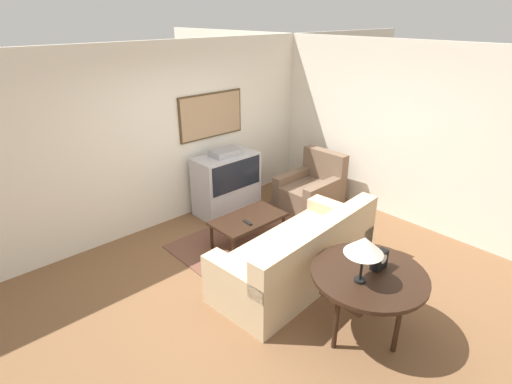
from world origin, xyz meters
TOP-DOWN VIEW (x-y plane):
  - ground_plane at (0.00, 0.00)m, footprint 12.00×12.00m
  - wall_back at (0.01, 2.13)m, footprint 12.00×0.10m
  - wall_right at (2.63, 0.00)m, footprint 0.06×12.00m
  - area_rug at (0.40, 0.64)m, footprint 2.15×1.66m
  - tv at (0.74, 1.75)m, footprint 1.05×0.55m
  - couch at (0.20, -0.31)m, footprint 2.26×1.10m
  - armchair at (1.92, 0.94)m, footprint 0.99×0.85m
  - coffee_table at (0.28, 0.70)m, footprint 1.03×0.58m
  - console_table at (0.02, -1.37)m, footprint 1.13×1.13m
  - table_lamp at (-0.16, -1.38)m, footprint 0.36×0.36m
  - mantel_clock at (0.16, -1.38)m, footprint 0.18×0.10m
  - remote at (0.17, 0.59)m, footprint 0.06×0.16m

SIDE VIEW (x-z plane):
  - ground_plane at x=0.00m, z-range 0.00..0.00m
  - area_rug at x=0.40m, z-range 0.00..0.01m
  - armchair at x=1.92m, z-range -0.17..0.73m
  - couch at x=0.20m, z-range -0.12..0.76m
  - coffee_table at x=0.28m, z-range 0.17..0.60m
  - remote at x=0.17m, z-range 0.43..0.45m
  - tv at x=0.74m, z-range -0.03..1.03m
  - console_table at x=0.02m, z-range 0.30..1.03m
  - mantel_clock at x=0.16m, z-range 0.73..0.92m
  - table_lamp at x=-0.16m, z-range 0.88..1.35m
  - wall_right at x=2.63m, z-range 0.00..2.70m
  - wall_back at x=0.01m, z-range 0.00..2.70m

